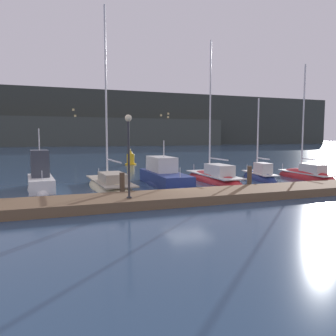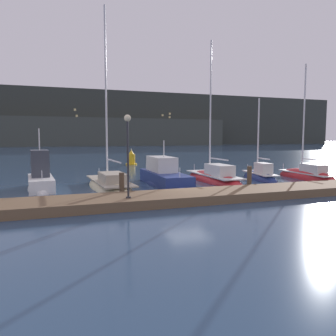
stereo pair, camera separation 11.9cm
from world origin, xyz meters
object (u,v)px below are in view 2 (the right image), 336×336
Objects in this scene: sailboat_berth_7 at (307,177)px; motorboat_berth_4 at (164,180)px; sailboat_berth_3 at (110,186)px; motorboat_berth_2 at (41,182)px; dock_lamppost at (128,142)px; sailboat_berth_6 at (260,178)px; channel_buoy at (131,159)px; sailboat_berth_5 at (214,179)px.

motorboat_berth_4 is at bearing 175.90° from sailboat_berth_7.
motorboat_berth_4 is (3.80, 0.24, 0.20)m from sailboat_berth_3.
dock_lamppost is (4.03, -7.18, 2.60)m from motorboat_berth_2.
dock_lamppost is at bearing -150.74° from sailboat_berth_6.
motorboat_berth_2 is 15.95m from sailboat_berth_6.
sailboat_berth_6 is 17.76m from channel_buoy.
motorboat_berth_2 is at bearing -120.81° from channel_buoy.
motorboat_berth_4 is at bearing -4.94° from motorboat_berth_2.
sailboat_berth_3 reaches higher than motorboat_berth_2.
sailboat_berth_5 reaches higher than motorboat_berth_2.
sailboat_berth_7 is (11.56, -0.83, -0.20)m from motorboat_berth_4.
sailboat_berth_3 is 6.90m from dock_lamppost.
motorboat_berth_2 is at bearing 175.06° from motorboat_berth_4.
sailboat_berth_7 is at bearing -9.84° from sailboat_berth_5.
sailboat_berth_6 is at bearing 29.26° from dock_lamppost.
channel_buoy is 0.50× the size of dock_lamppost.
motorboat_berth_4 is at bearing -178.66° from sailboat_berth_6.
sailboat_berth_5 is at bearing 170.16° from sailboat_berth_7.
sailboat_berth_5 reaches higher than motorboat_berth_4.
sailboat_berth_5 reaches higher than sailboat_berth_6.
sailboat_berth_6 is at bearing 164.33° from sailboat_berth_7.
sailboat_berth_5 reaches higher than dock_lamppost.
channel_buoy is at bearing 110.99° from sailboat_berth_6.
motorboat_berth_2 is at bearing 119.31° from dock_lamppost.
motorboat_berth_4 is 16.83m from channel_buoy.
channel_buoy is at bearing 119.57° from sailboat_berth_7.
motorboat_berth_2 is 0.74× the size of sailboat_berth_6.
sailboat_berth_6 reaches higher than dock_lamppost.
motorboat_berth_2 is 18.71m from channel_buoy.
sailboat_berth_6 is 1.80× the size of dock_lamppost.
motorboat_berth_2 reaches higher than channel_buoy.
sailboat_berth_7 is at bearing -4.44° from motorboat_berth_2.
sailboat_berth_3 is 1.26× the size of sailboat_berth_7.
sailboat_berth_3 is (4.20, -0.93, -0.32)m from motorboat_berth_2.
sailboat_berth_3 is at bearing -107.58° from channel_buoy.
sailboat_berth_7 is at bearing 20.02° from dock_lamppost.
motorboat_berth_4 is at bearing 3.57° from sailboat_berth_3.
channel_buoy is at bearing 84.59° from motorboat_berth_4.
sailboat_berth_6 is (7.94, 0.19, -0.18)m from motorboat_berth_4.
motorboat_berth_4 is 1.03× the size of sailboat_berth_6.
sailboat_berth_3 is 1.10× the size of sailboat_berth_5.
sailboat_berth_5 is at bearing 175.84° from sailboat_berth_6.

